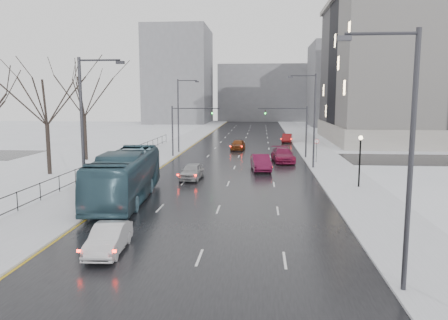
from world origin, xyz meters
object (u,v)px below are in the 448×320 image
(tree_park_d, at_px, (50,175))
(sedan_center_near, at_px, (192,171))
(no_uturn_sign, at_px, (317,144))
(streetlight_r_mid, at_px, (312,116))
(streetlight_l_near, at_px, (86,128))
(sedan_right_far, at_px, (283,155))
(sedan_left_near, at_px, (109,239))
(lamppost_r_mid, at_px, (360,154))
(mast_signal_left, at_px, (181,125))
(sedan_center_far, at_px, (238,145))
(tree_park_e, at_px, (86,161))
(streetlight_r_near, at_px, (405,149))
(streetlight_l_far, at_px, (180,112))
(sedan_right_distant, at_px, (287,138))
(bus, at_px, (126,176))
(sedan_right_near, at_px, (261,163))
(mast_signal_right, at_px, (298,126))

(tree_park_d, distance_m, sedan_center_near, 14.37)
(no_uturn_sign, xyz_separation_m, sedan_center_near, (-12.70, -11.19, -1.52))
(no_uturn_sign, bearing_deg, streetlight_r_mid, -104.48)
(streetlight_l_near, distance_m, sedan_right_far, 28.45)
(streetlight_l_near, height_order, sedan_left_near, streetlight_l_near)
(lamppost_r_mid, bearing_deg, streetlight_l_near, -152.45)
(mast_signal_left, bearing_deg, sedan_right_far, -15.17)
(streetlight_r_mid, xyz_separation_m, lamppost_r_mid, (2.83, -10.00, -2.67))
(no_uturn_sign, height_order, sedan_center_far, no_uturn_sign)
(sedan_center_near, distance_m, sedan_center_far, 23.44)
(tree_park_e, bearing_deg, streetlight_r_near, -52.21)
(tree_park_e, relative_size, sedan_center_near, 3.09)
(streetlight_l_near, bearing_deg, mast_signal_left, 88.28)
(sedan_center_near, bearing_deg, streetlight_r_near, -58.97)
(sedan_left_near, relative_size, sedan_center_near, 0.95)
(streetlight_l_far, bearing_deg, sedan_center_near, -76.33)
(streetlight_l_far, relative_size, mast_signal_left, 1.54)
(tree_park_e, distance_m, sedan_left_near, 33.58)
(sedan_right_distant, bearing_deg, streetlight_l_near, -100.61)
(no_uturn_sign, distance_m, bus, 25.68)
(streetlight_r_near, xyz_separation_m, mast_signal_left, (-15.49, 38.00, -1.51))
(streetlight_l_far, xyz_separation_m, sedan_right_distant, (15.37, 15.63, -4.86))
(tree_park_e, distance_m, streetlight_l_near, 26.61)
(streetlight_r_near, xyz_separation_m, no_uturn_sign, (1.03, 34.00, -3.32))
(tree_park_d, xyz_separation_m, sedan_right_near, (20.64, 4.23, 0.87))
(mast_signal_left, distance_m, sedan_center_far, 11.07)
(mast_signal_left, bearing_deg, bus, -89.22)
(bus, bearing_deg, streetlight_r_mid, 41.49)
(streetlight_r_near, distance_m, streetlight_r_mid, 30.00)
(no_uturn_sign, distance_m, sedan_center_far, 15.55)
(streetlight_l_far, bearing_deg, mast_signal_left, -78.13)
(tree_park_e, xyz_separation_m, mast_signal_right, (25.53, 4.00, 4.11))
(streetlight_r_mid, bearing_deg, sedan_center_near, -148.37)
(tree_park_e, xyz_separation_m, bus, (11.20, -19.92, 1.86))
(streetlight_r_mid, bearing_deg, no_uturn_sign, 75.52)
(streetlight_l_near, bearing_deg, streetlight_r_near, -31.48)
(mast_signal_right, distance_m, sedan_right_near, 11.23)
(streetlight_r_near, xyz_separation_m, sedan_center_near, (-11.67, 22.81, -4.83))
(mast_signal_left, bearing_deg, tree_park_d, -126.80)
(sedan_right_far, bearing_deg, sedan_right_distant, 79.61)
(tree_park_d, distance_m, sedan_center_far, 28.05)
(sedan_right_distant, bearing_deg, streetlight_r_near, -81.76)
(streetlight_l_far, distance_m, sedan_center_near, 20.33)
(sedan_center_near, relative_size, sedan_right_distant, 1.00)
(streetlight_r_mid, height_order, mast_signal_right, streetlight_r_mid)
(streetlight_r_near, relative_size, lamppost_r_mid, 2.34)
(tree_park_e, relative_size, mast_signal_left, 2.08)
(streetlight_l_far, bearing_deg, mast_signal_right, -14.48)
(streetlight_r_near, bearing_deg, sedan_left_near, 165.19)
(streetlight_r_mid, xyz_separation_m, streetlight_l_near, (-16.33, -20.00, 0.00))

